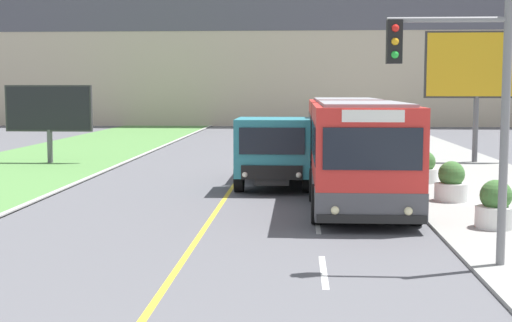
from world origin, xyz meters
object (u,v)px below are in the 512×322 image
at_px(dump_truck, 274,152).
at_px(planter_round_third, 425,169).
at_px(planter_round_near, 496,207).
at_px(planter_round_second, 451,183).
at_px(traffic_light_mast, 467,96).
at_px(car_distant, 334,141).
at_px(city_bus, 352,147).
at_px(billboard_large, 477,68).
at_px(billboard_small, 49,110).

height_order(dump_truck, planter_round_third, dump_truck).
height_order(planter_round_near, planter_round_second, planter_round_second).
xyz_separation_m(traffic_light_mast, planter_round_near, (1.58, 3.60, -2.65)).
distance_m(car_distant, traffic_light_mast, 23.49).
relative_size(city_bus, planter_round_third, 11.64).
distance_m(city_bus, planter_round_near, 6.50).
relative_size(traffic_light_mast, planter_round_near, 4.37).
bearing_deg(planter_round_third, planter_round_second, -89.14).
bearing_deg(planter_round_third, planter_round_near, -88.23).
relative_size(traffic_light_mast, billboard_large, 0.85).
relative_size(billboard_large, billboard_small, 1.50).
height_order(city_bus, billboard_small, billboard_small).
distance_m(billboard_large, planter_round_near, 16.21).
bearing_deg(dump_truck, billboard_large, 43.80).
height_order(dump_truck, car_distant, dump_truck).
bearing_deg(city_bus, billboard_small, 146.05).
bearing_deg(car_distant, dump_truck, -101.87).
distance_m(car_distant, billboard_small, 14.20).
height_order(car_distant, planter_round_near, car_distant).
xyz_separation_m(dump_truck, planter_round_second, (5.33, -2.99, -0.63)).
distance_m(city_bus, billboard_small, 15.62).
bearing_deg(planter_round_near, dump_truck, 128.01).
relative_size(city_bus, billboard_large, 2.17).
bearing_deg(city_bus, dump_truck, 151.66).
bearing_deg(planter_round_near, city_bus, 117.69).
xyz_separation_m(city_bus, planter_round_near, (2.99, -5.70, -0.95)).
xyz_separation_m(billboard_large, planter_round_second, (-3.42, -11.38, -3.67)).
height_order(city_bus, car_distant, city_bus).
xyz_separation_m(dump_truck, traffic_light_mast, (3.94, -10.66, 2.01)).
bearing_deg(planter_round_second, billboard_large, 73.28).
relative_size(billboard_small, planter_round_near, 3.41).
bearing_deg(city_bus, billboard_large, 57.49).
bearing_deg(traffic_light_mast, planter_round_second, 79.74).
height_order(car_distant, planter_round_second, car_distant).
xyz_separation_m(dump_truck, planter_round_near, (5.52, -7.06, -0.64)).
bearing_deg(planter_round_near, car_distant, 98.26).
bearing_deg(car_distant, planter_round_second, -80.32).
relative_size(dump_truck, car_distant, 1.47).
xyz_separation_m(car_distant, planter_round_near, (2.86, -19.72, -0.10)).
xyz_separation_m(car_distant, traffic_light_mast, (1.28, -23.32, 2.55)).
relative_size(car_distant, traffic_light_mast, 0.85).
height_order(car_distant, billboard_large, billboard_large).
distance_m(billboard_small, planter_round_second, 18.91).
bearing_deg(traffic_light_mast, car_distant, 93.14).
distance_m(city_bus, traffic_light_mast, 9.56).
distance_m(car_distant, billboard_large, 8.25).
height_order(traffic_light_mast, planter_round_near, traffic_light_mast).
relative_size(car_distant, billboard_small, 1.09).
xyz_separation_m(planter_round_near, planter_round_third, (-0.25, 8.14, -0.02)).
bearing_deg(planter_round_second, planter_round_third, 90.86).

